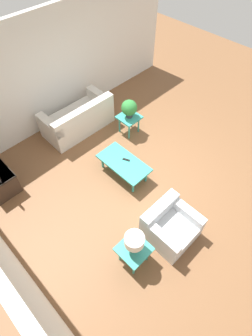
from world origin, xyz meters
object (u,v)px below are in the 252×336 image
at_px(potted_plant, 129,108).
at_px(table_lamp, 134,241).
at_px(sofa, 79,119).
at_px(armchair, 170,226).
at_px(side_table_lamp, 134,250).
at_px(side_table_plant, 129,119).
at_px(coffee_table, 124,164).

height_order(potted_plant, table_lamp, potted_plant).
height_order(sofa, table_lamp, table_lamp).
relative_size(potted_plant, table_lamp, 1.07).
bearing_deg(armchair, table_lamp, 172.51).
bearing_deg(side_table_lamp, side_table_plant, -44.12).
relative_size(side_table_plant, potted_plant, 1.09).
bearing_deg(potted_plant, side_table_lamp, 135.88).
bearing_deg(side_table_lamp, potted_plant, -44.12).
relative_size(coffee_table, side_table_lamp, 2.30).
bearing_deg(side_table_lamp, sofa, -23.80).
bearing_deg(coffee_table, potted_plant, -50.31).
relative_size(side_table_plant, table_lamp, 1.17).
xyz_separation_m(coffee_table, side_table_lamp, (-1.50, 1.25, 0.06)).
relative_size(sofa, table_lamp, 4.05).
bearing_deg(coffee_table, side_table_plant, -50.31).
distance_m(armchair, side_table_plant, 2.90).
xyz_separation_m(sofa, side_table_lamp, (-3.35, 1.48, 0.10)).
xyz_separation_m(armchair, table_lamp, (0.12, 0.83, 0.51)).
bearing_deg(table_lamp, sofa, -23.80).
xyz_separation_m(armchair, side_table_plant, (2.50, -1.47, 0.13)).
height_order(side_table_plant, side_table_lamp, same).
height_order(coffee_table, potted_plant, potted_plant).
relative_size(sofa, side_table_lamp, 3.47).
height_order(sofa, side_table_plant, sofa).
bearing_deg(potted_plant, table_lamp, 135.88).
bearing_deg(coffee_table, sofa, -7.04).
distance_m(coffee_table, side_table_lamp, 1.95).
height_order(armchair, table_lamp, table_lamp).
distance_m(side_table_lamp, table_lamp, 0.38).
relative_size(armchair, coffee_table, 0.75).
bearing_deg(side_table_lamp, armchair, -98.14).
height_order(armchair, side_table_lamp, armchair).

